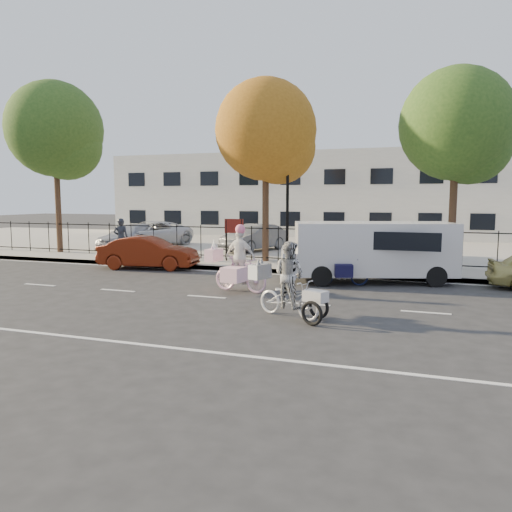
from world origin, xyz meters
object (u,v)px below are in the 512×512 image
at_px(bull_bike, 341,264).
at_px(red_sedan, 149,253).
at_px(lot_car_a, 130,236).
at_px(white_van, 370,249).
at_px(lot_car_b, 149,234).
at_px(pedestrian, 121,238).
at_px(zebra_trike, 289,288).
at_px(unicorn_bike, 239,267).
at_px(lot_car_d, 415,244).
at_px(lot_car_c, 254,238).
at_px(lamppost, 288,191).

height_order(bull_bike, red_sedan, bull_bike).
bearing_deg(lot_car_a, white_van, -20.53).
bearing_deg(white_van, lot_car_b, 133.29).
xyz_separation_m(bull_bike, pedestrian, (-10.56, 3.21, 0.32)).
distance_m(zebra_trike, lot_car_a, 16.64).
xyz_separation_m(white_van, lot_car_a, (-13.23, 5.79, -0.33)).
bearing_deg(lot_car_a, lot_car_b, 79.50).
height_order(unicorn_bike, lot_car_d, unicorn_bike).
xyz_separation_m(lot_car_b, lot_car_c, (6.35, -0.37, -0.02)).
distance_m(bull_bike, red_sedan, 8.08).
height_order(lamppost, red_sedan, lamppost).
distance_m(bull_bike, pedestrian, 11.05).
bearing_deg(red_sedan, white_van, -101.99).
height_order(pedestrian, lot_car_c, pedestrian).
relative_size(red_sedan, lot_car_d, 1.03).
bearing_deg(white_van, bull_bike, -146.97).
xyz_separation_m(lamppost, white_van, (3.65, -2.62, -1.99)).
xyz_separation_m(zebra_trike, pedestrian, (-10.13, 7.97, 0.33)).
xyz_separation_m(lamppost, lot_car_a, (-9.59, 3.17, -2.33)).
bearing_deg(pedestrian, red_sedan, 110.12).
distance_m(unicorn_bike, lot_car_b, 13.91).
bearing_deg(unicorn_bike, bull_bike, -41.80).
relative_size(zebra_trike, bull_bike, 1.05).
relative_size(lamppost, lot_car_a, 0.99).
bearing_deg(lot_car_d, lamppost, -136.84).
xyz_separation_m(unicorn_bike, pedestrian, (-7.84, 5.35, 0.28)).
xyz_separation_m(red_sedan, lot_car_d, (10.06, 5.55, 0.15)).
distance_m(unicorn_bike, lot_car_a, 13.17).
bearing_deg(lot_car_c, unicorn_bike, -54.87).
distance_m(red_sedan, pedestrian, 3.24).
bearing_deg(unicorn_bike, zebra_trike, -128.77).
relative_size(zebra_trike, pedestrian, 1.19).
bearing_deg(bull_bike, white_van, -55.95).
distance_m(unicorn_bike, lot_car_d, 10.19).
xyz_separation_m(red_sedan, pedestrian, (-2.59, 1.91, 0.39)).
height_order(zebra_trike, pedestrian, pedestrian).
xyz_separation_m(lot_car_b, lot_car_d, (14.17, -1.30, -0.05)).
bearing_deg(red_sedan, lot_car_a, 29.21).
distance_m(lot_car_b, lot_car_c, 6.36).
height_order(lot_car_b, lot_car_d, lot_car_b).
relative_size(bull_bike, pedestrian, 1.13).
xyz_separation_m(unicorn_bike, lot_car_d, (4.81, 8.99, 0.04)).
bearing_deg(pedestrian, zebra_trike, 108.27).
bearing_deg(lot_car_a, zebra_trike, -40.81).
height_order(zebra_trike, lot_car_b, zebra_trike).
height_order(lamppost, zebra_trike, lamppost).
relative_size(red_sedan, lot_car_c, 0.96).
bearing_deg(bull_bike, lot_car_d, -33.55).
relative_size(white_van, lot_car_a, 1.40).
relative_size(red_sedan, pedestrian, 2.21).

